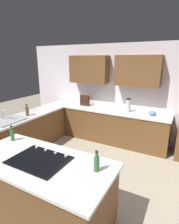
{
  "coord_description": "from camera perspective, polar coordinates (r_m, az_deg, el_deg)",
  "views": [
    {
      "loc": [
        -1.49,
        2.62,
        2.2
      ],
      "look_at": [
        0.39,
        -0.87,
        1.03
      ],
      "focal_mm": 28.91,
      "sensor_mm": 36.0,
      "label": 1
    }
  ],
  "objects": [
    {
      "name": "island_top",
      "position": [
        2.59,
        -15.55,
        -14.92
      ],
      "size": [
        2.03,
        0.96,
        0.04
      ],
      "primitive_type": "cube",
      "color": "silver",
      "rests_on": "island_base"
    },
    {
      "name": "countertop_side",
      "position": [
        4.77,
        -17.18,
        -0.42
      ],
      "size": [
        0.64,
        2.94,
        0.04
      ],
      "primitive_type": "cube",
      "color": "silver",
      "rests_on": "lower_cabinets_side"
    },
    {
      "name": "sink_unit",
      "position": [
        4.31,
        -24.17,
        -2.38
      ],
      "size": [
        0.46,
        0.7,
        0.23
      ],
      "color": "#515456",
      "rests_on": "countertop_side"
    },
    {
      "name": "lower_cabinets_back",
      "position": [
        4.95,
        7.68,
        -4.7
      ],
      "size": [
        2.8,
        0.6,
        0.86
      ],
      "primitive_type": "cube",
      "color": "brown",
      "rests_on": "ground"
    },
    {
      "name": "blender",
      "position": [
        4.69,
        12.1,
        1.84
      ],
      "size": [
        0.15,
        0.15,
        0.35
      ],
      "color": "silver",
      "rests_on": "countertop_back"
    },
    {
      "name": "lower_cabinets_side",
      "position": [
        4.92,
        -16.74,
        -5.44
      ],
      "size": [
        0.6,
        2.9,
        0.86
      ],
      "primitive_type": "cube",
      "color": "brown",
      "rests_on": "ground"
    },
    {
      "name": "spice_rack",
      "position": [
        5.23,
        -1.53,
        3.7
      ],
      "size": [
        0.27,
        0.11,
        0.3
      ],
      "color": "#381E14",
      "rests_on": "countertop_back"
    },
    {
      "name": "mixing_bowl",
      "position": [
        4.59,
        19.2,
        -0.3
      ],
      "size": [
        0.19,
        0.19,
        0.1
      ],
      "primitive_type": "ellipsoid",
      "color": "#668CB2",
      "rests_on": "countertop_back"
    },
    {
      "name": "island_base",
      "position": [
        2.85,
        -14.81,
        -22.71
      ],
      "size": [
        1.95,
        0.88,
        0.86
      ],
      "primitive_type": "cube",
      "color": "brown",
      "rests_on": "ground"
    },
    {
      "name": "cooktop",
      "position": [
        2.58,
        -15.51,
        -14.34
      ],
      "size": [
        0.76,
        0.56,
        0.03
      ],
      "color": "black",
      "rests_on": "island_top"
    },
    {
      "name": "countertop_back",
      "position": [
        4.81,
        7.88,
        0.31
      ],
      "size": [
        2.84,
        0.64,
        0.04
      ],
      "primitive_type": "cube",
      "color": "silver",
      "rests_on": "lower_cabinets_back"
    },
    {
      "name": "dish_soap_bottle",
      "position": [
        4.53,
        -19.13,
        0.3
      ],
      "size": [
        0.08,
        0.08,
        0.28
      ],
      "color": "brown",
      "rests_on": "countertop_side"
    },
    {
      "name": "wall_back",
      "position": [
        4.97,
        9.78,
        7.64
      ],
      "size": [
        6.0,
        0.44,
        2.6
      ],
      "color": "silver",
      "rests_on": "ground"
    },
    {
      "name": "ground_plane",
      "position": [
        3.73,
        -1.11,
        -19.71
      ],
      "size": [
        14.0,
        14.0,
        0.0
      ],
      "primitive_type": "plane",
      "color": "#9E937F"
    },
    {
      "name": "second_bottle",
      "position": [
        2.24,
        2.26,
        -15.86
      ],
      "size": [
        0.07,
        0.07,
        0.27
      ],
      "color": "#336B38",
      "rests_on": "island_top"
    },
    {
      "name": "oil_bottle",
      "position": [
        3.25,
        -23.26,
        -6.61
      ],
      "size": [
        0.06,
        0.06,
        0.26
      ],
      "color": "#336B38",
      "rests_on": "island_top"
    }
  ]
}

